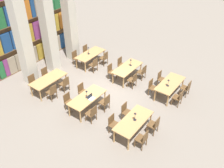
{
  "coord_description": "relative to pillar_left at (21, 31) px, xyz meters",
  "views": [
    {
      "loc": [
        -8.32,
        -6.38,
        7.97
      ],
      "look_at": [
        0.0,
        -0.27,
        0.66
      ],
      "focal_mm": 40.0,
      "sensor_mm": 36.0,
      "label": 1
    }
  ],
  "objects": [
    {
      "name": "desk_lamp_2",
      "position": [
        0.03,
        -4.11,
        -1.99
      ],
      "size": [
        0.14,
        0.14,
        0.41
      ],
      "color": "#232328",
      "rests_on": "reading_table_2"
    },
    {
      "name": "chair_8",
      "position": [
        -0.46,
        -4.81,
        -2.53
      ],
      "size": [
        0.42,
        0.4,
        0.88
      ],
      "color": "brown",
      "rests_on": "ground_plane"
    },
    {
      "name": "chair_10",
      "position": [
        0.51,
        -4.81,
        -2.53
      ],
      "size": [
        0.42,
        0.4,
        0.88
      ],
      "color": "brown",
      "rests_on": "ground_plane"
    },
    {
      "name": "chair_17",
      "position": [
        -0.43,
        -0.76,
        -2.53
      ],
      "size": [
        0.42,
        0.4,
        0.88
      ],
      "rotation": [
        0.0,
        0.0,
        3.14
      ],
      "color": "brown",
      "rests_on": "ground_plane"
    },
    {
      "name": "desk_lamp_4",
      "position": [
        3.3,
        -1.41,
        -1.95
      ],
      "size": [
        0.14,
        0.14,
        0.47
      ],
      "color": "#232328",
      "rests_on": "reading_table_5"
    },
    {
      "name": "desk_lamp_1",
      "position": [
        3.11,
        -6.74,
        -2.0
      ],
      "size": [
        0.14,
        0.14,
        0.39
      ],
      "color": "#232328",
      "rests_on": "reading_table_1"
    },
    {
      "name": "chair_18",
      "position": [
        0.46,
        -2.19,
        -2.53
      ],
      "size": [
        0.42,
        0.4,
        0.88
      ],
      "color": "brown",
      "rests_on": "ground_plane"
    },
    {
      "name": "chair_23",
      "position": [
        3.84,
        -0.75,
        -2.53
      ],
      "size": [
        0.42,
        0.4,
        0.88
      ],
      "rotation": [
        0.0,
        0.0,
        3.14
      ],
      "color": "brown",
      "rests_on": "ground_plane"
    },
    {
      "name": "ground_plane",
      "position": [
        1.68,
        -4.09,
        -3.0
      ],
      "size": [
        40.0,
        40.0,
        0.0
      ],
      "primitive_type": "plane",
      "color": "gray"
    },
    {
      "name": "bookshelf_bank",
      "position": [
        1.67,
        1.59,
        -0.31
      ],
      "size": [
        6.51,
        0.35,
        5.5
      ],
      "color": "brown",
      "rests_on": "ground_plane"
    },
    {
      "name": "pillar_right",
      "position": [
        3.35,
        0.0,
        0.0
      ],
      "size": [
        0.61,
        0.61,
        6.0
      ],
      "color": "beige",
      "rests_on": "ground_plane"
    },
    {
      "name": "chair_22",
      "position": [
        3.84,
        -2.17,
        -2.53
      ],
      "size": [
        0.42,
        0.4,
        0.88
      ],
      "color": "brown",
      "rests_on": "ground_plane"
    },
    {
      "name": "chair_12",
      "position": [
        2.87,
        -4.87,
        -2.53
      ],
      "size": [
        0.42,
        0.4,
        0.88
      ],
      "color": "brown",
      "rests_on": "ground_plane"
    },
    {
      "name": "pillar_left",
      "position": [
        0.0,
        0.0,
        0.0
      ],
      "size": [
        0.61,
        0.61,
        6.0
      ],
      "color": "beige",
      "rests_on": "ground_plane"
    },
    {
      "name": "chair_13",
      "position": [
        2.87,
        -3.44,
        -2.53
      ],
      "size": [
        0.42,
        0.4,
        0.88
      ],
      "rotation": [
        0.0,
        0.0,
        3.14
      ],
      "color": "brown",
      "rests_on": "ground_plane"
    },
    {
      "name": "chair_20",
      "position": [
        2.85,
        -2.17,
        -2.53
      ],
      "size": [
        0.42,
        0.4,
        0.88
      ],
      "color": "brown",
      "rests_on": "ground_plane"
    },
    {
      "name": "chair_16",
      "position": [
        -0.43,
        -2.19,
        -2.53
      ],
      "size": [
        0.42,
        0.4,
        0.88
      ],
      "color": "brown",
      "rests_on": "ground_plane"
    },
    {
      "name": "chair_0",
      "position": [
        -0.43,
        -7.41,
        -2.53
      ],
      "size": [
        0.42,
        0.4,
        0.88
      ],
      "color": "brown",
      "rests_on": "ground_plane"
    },
    {
      "name": "chair_3",
      "position": [
        0.54,
        -5.98,
        -2.53
      ],
      "size": [
        0.42,
        0.4,
        0.88
      ],
      "rotation": [
        0.0,
        0.0,
        3.14
      ],
      "color": "brown",
      "rests_on": "ground_plane"
    },
    {
      "name": "chair_4",
      "position": [
        2.9,
        -7.45,
        -2.53
      ],
      "size": [
        0.42,
        0.4,
        0.88
      ],
      "color": "brown",
      "rests_on": "ground_plane"
    },
    {
      "name": "chair_19",
      "position": [
        0.46,
        -0.76,
        -2.53
      ],
      "size": [
        0.42,
        0.4,
        0.88
      ],
      "rotation": [
        0.0,
        0.0,
        3.14
      ],
      "color": "brown",
      "rests_on": "ground_plane"
    },
    {
      "name": "chair_9",
      "position": [
        -0.46,
        -3.38,
        -2.53
      ],
      "size": [
        0.42,
        0.4,
        0.88
      ],
      "rotation": [
        0.0,
        0.0,
        3.14
      ],
      "color": "brown",
      "rests_on": "ground_plane"
    },
    {
      "name": "reading_table_3",
      "position": [
        3.4,
        -4.15,
        -2.35
      ],
      "size": [
        1.96,
        0.86,
        0.74
      ],
      "color": "tan",
      "rests_on": "ground_plane"
    },
    {
      "name": "reading_table_0",
      "position": [
        0.01,
        -6.69,
        -2.35
      ],
      "size": [
        1.96,
        0.86,
        0.74
      ],
      "color": "tan",
      "rests_on": "ground_plane"
    },
    {
      "name": "desk_lamp_3",
      "position": [
        3.66,
        -4.19,
        -1.99
      ],
      "size": [
        0.14,
        0.14,
        0.41
      ],
      "color": "#232328",
      "rests_on": "reading_table_3"
    },
    {
      "name": "chair_5",
      "position": [
        2.9,
        -6.03,
        -2.53
      ],
      "size": [
        0.42,
        0.4,
        0.88
      ],
      "rotation": [
        0.0,
        0.0,
        3.14
      ],
      "color": "brown",
      "rests_on": "ground_plane"
    },
    {
      "name": "desk_lamp_0",
      "position": [
        0.06,
        -6.72,
        -1.99
      ],
      "size": [
        0.14,
        0.14,
        0.41
      ],
      "color": "#232328",
      "rests_on": "reading_table_0"
    },
    {
      "name": "chair_2",
      "position": [
        0.54,
        -7.41,
        -2.53
      ],
      "size": [
        0.42,
        0.4,
        0.88
      ],
      "color": "brown",
      "rests_on": "ground_plane"
    },
    {
      "name": "reading_table_4",
      "position": [
        0.02,
        -1.47,
        -2.35
      ],
      "size": [
        1.96,
        0.86,
        0.74
      ],
      "color": "tan",
      "rests_on": "ground_plane"
    },
    {
      "name": "chair_7",
      "position": [
        3.86,
        -6.03,
        -2.53
      ],
      "size": [
        0.42,
        0.4,
        0.88
      ],
      "rotation": [
        0.0,
        0.0,
        3.14
      ],
      "color": "brown",
      "rests_on": "ground_plane"
    },
    {
      "name": "chair_1",
      "position": [
        -0.43,
        -5.98,
        -2.53
      ],
      "size": [
        0.42,
        0.4,
        0.88
      ],
      "rotation": [
        0.0,
        0.0,
        3.14
      ],
      "color": "brown",
      "rests_on": "ground_plane"
    },
    {
      "name": "chair_15",
      "position": [
        3.84,
        -3.44,
        -2.53
      ],
      "size": [
        0.42,
        0.4,
        0.88
      ],
      "rotation": [
        0.0,
        0.0,
        3.14
      ],
      "color": "brown",
      "rests_on": "ground_plane"
    },
    {
      "name": "chair_14",
      "position": [
        3.84,
        -4.87,
        -2.53
      ],
      "size": [
        0.42,
        0.4,
        0.88
      ],
      "color": "brown",
      "rests_on": "ground_plane"
    },
    {
      "name": "pillar_center",
      "position": [
        1.68,
        0.0,
        0.0
      ],
      "size": [
        0.61,
        0.61,
        6.0
      ],
      "color": "beige",
      "rests_on": "ground_plane"
    },
    {
      "name": "reading_table_5",
      "position": [
        3.39,
        -1.46,
        -2.35
      ],
      "size": [
        1.96,
        0.86,
        0.74
      ],
      "color": "tan",
      "rests_on": "ground_plane"
    },
    {
      "name": "chair_6",
      "position": [
        3.86,
        -7.45,
        -2.53
      ],
      "size": [
        0.42,
        0.4,
        0.88
      ],
      "color": "brown",
      "rests_on": "ground_plane"
    },
    {
      "name": "reading_table_2",
      "position": [
        0.06,
        -4.09,
        -2.35
      ],
      "size": [
        1.96,
        0.86,
        0.74
      ],
      "color": "tan",
      "rests_on": "ground_plane"
    },
    {
      "name": "reading_table_1",
      "position": [
        3.4,
        -6.74,
        -2.35
      ],
      "size": [
        1.96,
        0.86,
        0.74
      ],
      "color": "tan",
      "rests_on": "ground_plane"
    },
    {
      "name": "laptop",
      "position": [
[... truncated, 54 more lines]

